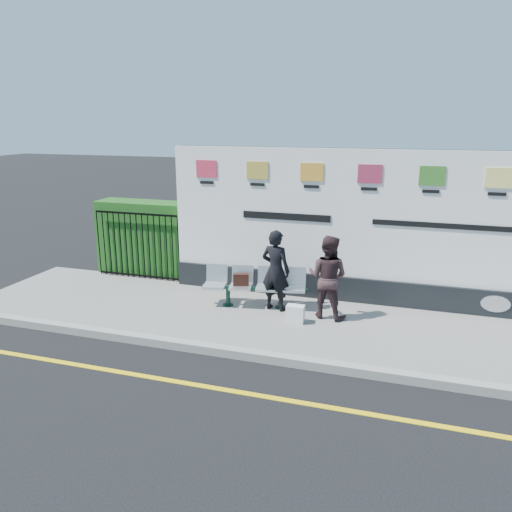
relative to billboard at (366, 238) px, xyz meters
The scene contains 12 objects.
ground 4.13m from the billboard, 97.40° to the right, with size 80.00×80.00×0.00m, color black.
pavement 1.98m from the billboard, 110.32° to the right, with size 14.00×3.00×0.12m, color slate.
kerb 3.19m from the billboard, 99.95° to the right, with size 14.00×0.18×0.14m, color gray.
yellow_line 4.13m from the billboard, 97.40° to the right, with size 14.00×0.10×0.01m, color yellow.
billboard is the anchor object (origin of this frame).
hedge 5.11m from the billboard, behind, with size 2.35×0.70×1.70m, color #1E5419.
railing 5.10m from the billboard, behind, with size 2.05×0.06×1.54m, color black, non-canonical shape.
bench 2.46m from the billboard, 154.72° to the right, with size 1.97×0.52×0.42m, color #B6BDC0, non-canonical shape.
woman_left 1.91m from the billboard, 148.41° to the right, with size 0.57×0.37×1.56m, color black.
woman_right 1.29m from the billboard, 118.40° to the right, with size 0.75×0.58×1.54m, color #332123.
handbag_brown 2.57m from the billboard, 156.29° to the right, with size 0.30×0.13×0.24m, color black.
carrier_bag_white 2.13m from the billboard, 125.45° to the right, with size 0.32×0.19×0.32m, color silver.
Camera 1 is at (1.30, -5.80, 3.66)m, focal length 35.00 mm.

